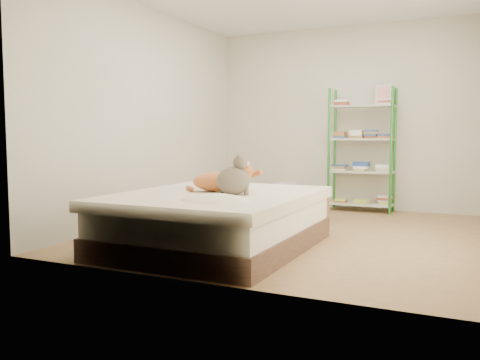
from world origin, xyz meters
The scene contains 7 objects.
room centered at (0.00, 0.00, 1.30)m, with size 3.81×4.21×2.61m.
bed centered at (-0.42, -1.05, 0.26)m, with size 1.64×2.05×0.52m.
orange_cat centered at (-0.44, -0.97, 0.64)m, with size 0.58×0.31×0.23m, color #D28C47, non-canonical shape.
grey_cat centered at (-0.20, -1.14, 0.70)m, with size 0.27×0.32×0.36m, color #736A57, non-canonical shape.
shelf_unit centered at (0.31, 1.88, 0.81)m, with size 0.88×0.36×1.74m.
cardboard_box centered at (-0.17, 0.61, 0.20)m, with size 0.70×0.72×0.45m.
white_bin centered at (-0.80, 1.85, 0.18)m, with size 0.32×0.29×0.35m.
Camera 1 is at (1.77, -5.19, 1.05)m, focal length 38.00 mm.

